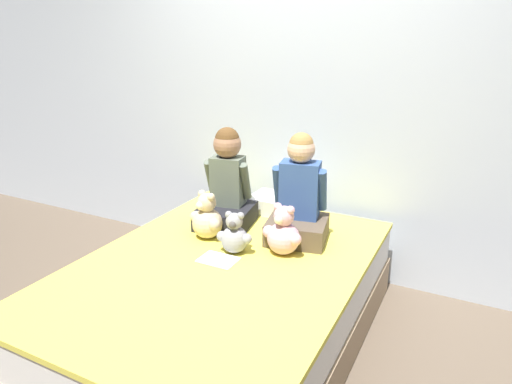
{
  "coord_description": "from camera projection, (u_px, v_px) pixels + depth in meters",
  "views": [
    {
      "loc": [
        1.18,
        -1.9,
        1.68
      ],
      "look_at": [
        0.0,
        0.41,
        0.78
      ],
      "focal_mm": 32.0,
      "sensor_mm": 36.0,
      "label": 1
    }
  ],
  "objects": [
    {
      "name": "wall_behind_bed",
      "position": [
        302.0,
        100.0,
        3.19
      ],
      "size": [
        8.0,
        0.06,
        2.5
      ],
      "color": "silver",
      "rests_on": "ground_plane"
    },
    {
      "name": "teddy_bear_held_by_right_child",
      "position": [
        283.0,
        233.0,
        2.55
      ],
      "size": [
        0.25,
        0.19,
        0.3
      ],
      "rotation": [
        0.0,
        0.0,
        -0.17
      ],
      "color": "#DBA3B2",
      "rests_on": "bed"
    },
    {
      "name": "teddy_bear_held_by_left_child",
      "position": [
        207.0,
        219.0,
        2.75
      ],
      "size": [
        0.24,
        0.19,
        0.3
      ],
      "rotation": [
        0.0,
        0.0,
        -0.3
      ],
      "color": "#D1B78E",
      "rests_on": "bed"
    },
    {
      "name": "child_on_left",
      "position": [
        227.0,
        186.0,
        2.92
      ],
      "size": [
        0.39,
        0.41,
        0.63
      ],
      "rotation": [
        0.0,
        0.0,
        0.17
      ],
      "color": "black",
      "rests_on": "bed"
    },
    {
      "name": "bed",
      "position": [
        223.0,
        303.0,
        2.57
      ],
      "size": [
        1.46,
        1.99,
        0.5
      ],
      "color": "#997F60",
      "rests_on": "ground_plane"
    },
    {
      "name": "ground_plane",
      "position": [
        224.0,
        340.0,
        2.65
      ],
      "size": [
        14.0,
        14.0,
        0.0
      ],
      "primitive_type": "plane",
      "color": "brown"
    },
    {
      "name": "sign_card",
      "position": [
        218.0,
        260.0,
        2.51
      ],
      "size": [
        0.21,
        0.15,
        0.0
      ],
      "color": "white",
      "rests_on": "bed"
    },
    {
      "name": "child_on_right",
      "position": [
        299.0,
        199.0,
        2.71
      ],
      "size": [
        0.41,
        0.39,
        0.65
      ],
      "rotation": [
        0.0,
        0.0,
        0.2
      ],
      "color": "brown",
      "rests_on": "bed"
    },
    {
      "name": "teddy_bear_between_children",
      "position": [
        235.0,
        235.0,
        2.57
      ],
      "size": [
        0.2,
        0.16,
        0.25
      ],
      "rotation": [
        0.0,
        0.0,
        0.22
      ],
      "color": "#939399",
      "rests_on": "bed"
    },
    {
      "name": "pillow_at_headboard",
      "position": [
        283.0,
        205.0,
        3.17
      ],
      "size": [
        0.46,
        0.27,
        0.11
      ],
      "color": "white",
      "rests_on": "bed"
    }
  ]
}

